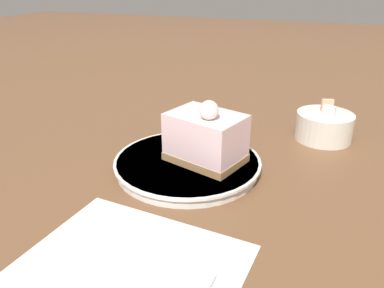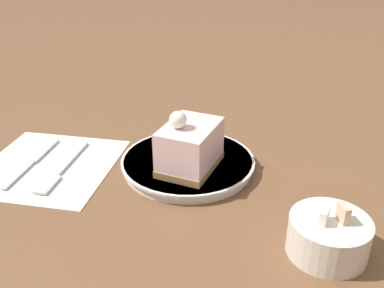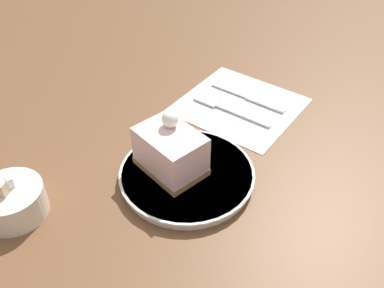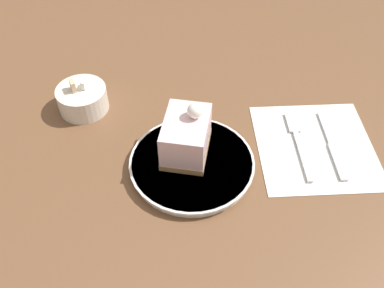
% 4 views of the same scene
% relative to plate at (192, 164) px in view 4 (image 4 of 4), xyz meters
% --- Properties ---
extents(ground_plane, '(4.00, 4.00, 0.00)m').
position_rel_plate_xyz_m(ground_plane, '(-0.02, 0.04, -0.01)').
color(ground_plane, brown).
extents(plate, '(0.22, 0.22, 0.02)m').
position_rel_plate_xyz_m(plate, '(0.00, 0.00, 0.00)').
color(plate, silver).
rests_on(plate, ground_plane).
extents(cake_slice, '(0.10, 0.12, 0.10)m').
position_rel_plate_xyz_m(cake_slice, '(-0.01, 0.03, 0.05)').
color(cake_slice, '#9E7547').
rests_on(cake_slice, plate).
extents(napkin, '(0.23, 0.24, 0.00)m').
position_rel_plate_xyz_m(napkin, '(0.23, 0.02, -0.01)').
color(napkin, white).
rests_on(napkin, ground_plane).
extents(fork, '(0.03, 0.17, 0.00)m').
position_rel_plate_xyz_m(fork, '(0.21, 0.04, -0.01)').
color(fork, silver).
rests_on(fork, napkin).
extents(knife, '(0.03, 0.17, 0.00)m').
position_rel_plate_xyz_m(knife, '(0.26, -0.00, -0.01)').
color(knife, silver).
rests_on(knife, napkin).
extents(sugar_bowl, '(0.10, 0.10, 0.07)m').
position_rel_plate_xyz_m(sugar_bowl, '(-0.19, 0.19, 0.01)').
color(sugar_bowl, silver).
rests_on(sugar_bowl, ground_plane).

